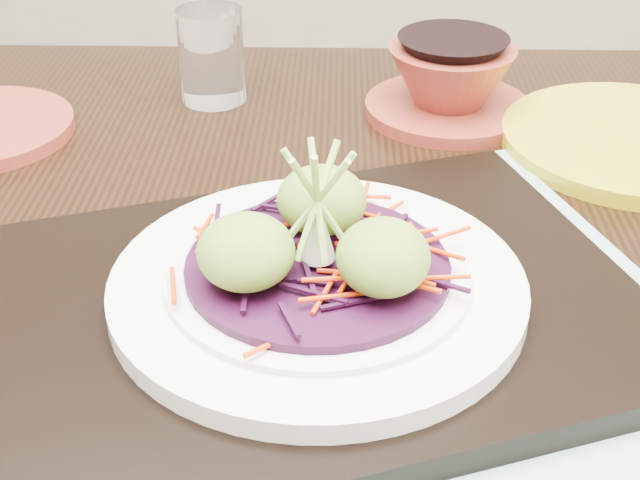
# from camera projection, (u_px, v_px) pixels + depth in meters

# --- Properties ---
(dining_table) EXTENTS (1.29, 0.89, 0.78)m
(dining_table) POSITION_uv_depth(u_px,v_px,m) (335.00, 382.00, 0.65)
(dining_table) COLOR black
(dining_table) RESTS_ON ground
(placemat) EXTENTS (0.53, 0.48, 0.00)m
(placemat) POSITION_uv_depth(u_px,v_px,m) (318.00, 321.00, 0.54)
(placemat) COLOR #7CA18E
(placemat) RESTS_ON dining_table
(serving_tray) EXTENTS (0.46, 0.41, 0.02)m
(serving_tray) POSITION_uv_depth(u_px,v_px,m) (318.00, 307.00, 0.54)
(serving_tray) COLOR black
(serving_tray) RESTS_ON placemat
(white_plate) EXTENTS (0.25, 0.25, 0.02)m
(white_plate) POSITION_uv_depth(u_px,v_px,m) (318.00, 284.00, 0.53)
(white_plate) COLOR silver
(white_plate) RESTS_ON serving_tray
(cabbage_bed) EXTENTS (0.16, 0.16, 0.01)m
(cabbage_bed) POSITION_uv_depth(u_px,v_px,m) (318.00, 267.00, 0.52)
(cabbage_bed) COLOR #2B0824
(cabbage_bed) RESTS_ON white_plate
(carrot_julienne) EXTENTS (0.19, 0.19, 0.01)m
(carrot_julienne) POSITION_uv_depth(u_px,v_px,m) (318.00, 256.00, 0.52)
(carrot_julienne) COLOR red
(carrot_julienne) RESTS_ON cabbage_bed
(guacamole_scoops) EXTENTS (0.14, 0.12, 0.04)m
(guacamole_scoops) POSITION_uv_depth(u_px,v_px,m) (317.00, 235.00, 0.51)
(guacamole_scoops) COLOR olive
(guacamole_scoops) RESTS_ON cabbage_bed
(scallion_garnish) EXTENTS (0.06, 0.06, 0.09)m
(scallion_garnish) POSITION_uv_depth(u_px,v_px,m) (317.00, 206.00, 0.50)
(scallion_garnish) COLOR #91BB4B
(scallion_garnish) RESTS_ON cabbage_bed
(water_glass) EXTENTS (0.08, 0.08, 0.09)m
(water_glass) POSITION_uv_depth(u_px,v_px,m) (212.00, 55.00, 0.81)
(water_glass) COLOR white
(water_glass) RESTS_ON dining_table
(terracotta_bowl_set) EXTENTS (0.19, 0.19, 0.06)m
(terracotta_bowl_set) POSITION_uv_depth(u_px,v_px,m) (450.00, 85.00, 0.79)
(terracotta_bowl_set) COLOR maroon
(terracotta_bowl_set) RESTS_ON dining_table
(yellow_plate) EXTENTS (0.26, 0.26, 0.01)m
(yellow_plate) POSITION_uv_depth(u_px,v_px,m) (636.00, 141.00, 0.74)
(yellow_plate) COLOR #A79212
(yellow_plate) RESTS_ON dining_table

